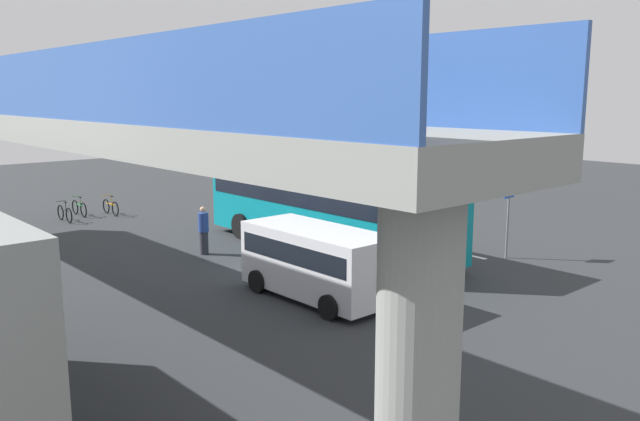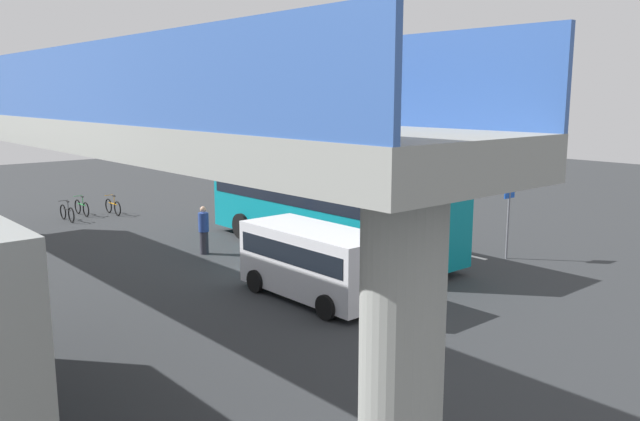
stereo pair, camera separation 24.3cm
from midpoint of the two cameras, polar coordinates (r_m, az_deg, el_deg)
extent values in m
plane|color=#2D3033|center=(24.50, 0.61, -3.46)|extent=(80.00, 80.00, 0.00)
cube|color=#0C8493|center=(24.08, 0.74, 0.48)|extent=(11.50, 2.55, 2.86)
cube|color=black|center=(24.00, 0.74, 1.69)|extent=(11.04, 2.59, 0.90)
cube|color=white|center=(23.90, 0.75, 3.58)|extent=(11.27, 2.58, 0.20)
cube|color=black|center=(28.54, -7.01, 2.64)|extent=(0.04, 2.24, 1.20)
cylinder|color=black|center=(26.39, -6.68, -1.37)|extent=(1.04, 0.30, 1.04)
cylinder|color=black|center=(27.88, -2.36, -0.68)|extent=(1.04, 0.30, 1.04)
cylinder|color=black|center=(20.88, 4.88, -4.46)|extent=(1.04, 0.30, 1.04)
cylinder|color=black|center=(22.73, 9.36, -3.34)|extent=(1.04, 0.30, 1.04)
cube|color=silver|center=(18.47, -0.04, -4.46)|extent=(4.80, 1.95, 1.86)
cube|color=black|center=(18.38, -0.04, -3.39)|extent=(4.42, 1.98, 0.56)
cylinder|color=black|center=(19.30, -5.35, -6.26)|extent=(0.68, 0.22, 0.68)
cylinder|color=black|center=(20.45, -0.90, -5.26)|extent=(0.68, 0.22, 0.68)
cylinder|color=black|center=(16.94, 1.00, -8.59)|extent=(0.68, 0.22, 0.68)
cylinder|color=black|center=(18.24, 5.59, -7.25)|extent=(0.68, 0.22, 0.68)
torus|color=black|center=(33.55, -18.09, 0.41)|extent=(0.72, 0.06, 0.72)
torus|color=black|center=(32.59, -17.36, 0.17)|extent=(0.72, 0.06, 0.72)
cube|color=orange|center=(33.04, -17.75, 0.60)|extent=(0.89, 0.04, 0.04)
cylinder|color=orange|center=(32.84, -17.64, 0.90)|extent=(0.03, 0.03, 0.40)
cube|color=black|center=(32.81, -17.65, 1.24)|extent=(0.20, 0.08, 0.04)
cylinder|color=orange|center=(33.35, -18.06, 1.31)|extent=(0.02, 0.44, 0.02)
torus|color=black|center=(32.53, -21.68, -0.11)|extent=(0.72, 0.06, 0.72)
torus|color=black|center=(31.56, -21.04, -0.37)|extent=(0.72, 0.06, 0.72)
cube|color=black|center=(32.01, -21.39, 0.08)|extent=(0.89, 0.04, 0.04)
cylinder|color=black|center=(31.81, -21.29, 0.39)|extent=(0.03, 0.03, 0.40)
cube|color=black|center=(31.77, -21.32, 0.74)|extent=(0.20, 0.08, 0.04)
cylinder|color=black|center=(32.33, -21.67, 0.82)|extent=(0.02, 0.44, 0.02)
torus|color=black|center=(33.79, -20.55, 0.32)|extent=(0.72, 0.06, 0.72)
torus|color=black|center=(32.82, -19.90, 0.09)|extent=(0.72, 0.06, 0.72)
cube|color=green|center=(33.27, -20.25, 0.51)|extent=(0.89, 0.04, 0.04)
cylinder|color=green|center=(33.07, -20.15, 0.81)|extent=(0.03, 0.03, 0.40)
cube|color=black|center=(33.04, -20.17, 1.16)|extent=(0.20, 0.08, 0.04)
cylinder|color=green|center=(33.58, -20.53, 1.22)|extent=(0.02, 0.44, 0.02)
cylinder|color=#2D2D38|center=(24.05, -9.98, -2.84)|extent=(0.32, 0.32, 0.85)
cylinder|color=navy|center=(23.89, -10.04, -1.02)|extent=(0.38, 0.38, 0.70)
sphere|color=tan|center=(23.80, -10.07, 0.11)|extent=(0.22, 0.22, 0.22)
cylinder|color=slate|center=(23.84, 16.66, -0.84)|extent=(0.08, 0.08, 2.80)
cube|color=blue|center=(23.66, 16.80, 1.78)|extent=(0.04, 0.60, 0.60)
cube|color=silver|center=(24.33, 12.92, -3.82)|extent=(2.00, 0.20, 0.01)
cube|color=silver|center=(26.79, 6.00, -2.31)|extent=(2.00, 0.20, 0.01)
cube|color=silver|center=(29.60, 0.32, -1.05)|extent=(2.00, 0.20, 0.01)
cylinder|color=gray|center=(7.26, 8.13, -17.36)|extent=(0.90, 0.90, 4.93)
cube|color=gray|center=(18.44, -25.82, 7.29)|extent=(29.22, 2.60, 0.50)
cube|color=#3359A5|center=(18.80, -22.30, 10.03)|extent=(29.22, 0.08, 1.10)
camera|label=1|loc=(0.12, -89.71, 0.05)|focal=35.99mm
camera|label=2|loc=(0.12, 90.29, -0.05)|focal=35.99mm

